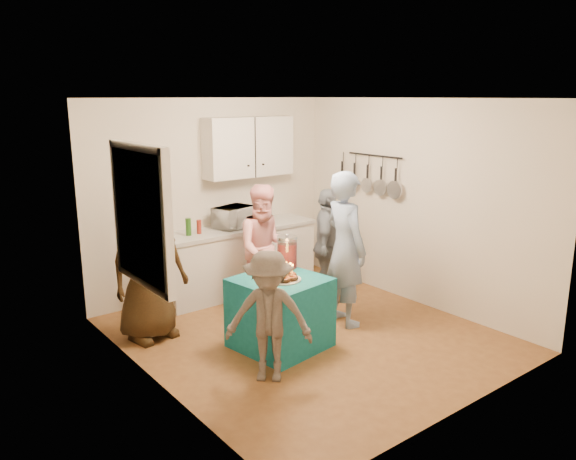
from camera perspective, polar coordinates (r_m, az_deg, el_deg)
floor at (r=6.44m, az=1.95°, el=-10.59°), size 4.00×4.00×0.00m
ceiling at (r=5.88m, az=2.16°, el=13.23°), size 4.00×4.00×0.00m
back_wall at (r=7.63m, az=-7.67°, el=3.37°), size 3.60×3.60×0.00m
left_wall at (r=5.09m, az=-13.67°, el=-2.00°), size 4.00×4.00×0.00m
right_wall at (r=7.29m, az=12.96°, el=2.67°), size 4.00×4.00×0.00m
window_night at (r=5.31m, az=-14.88°, el=1.35°), size 0.04×1.00×1.20m
counter at (r=7.69m, az=-5.04°, el=-3.16°), size 2.20×0.58×0.86m
countertop at (r=7.57m, az=-5.11°, el=0.15°), size 2.24×0.62×0.05m
upper_cabinet at (r=7.69m, az=-4.00°, el=8.42°), size 1.30×0.30×0.80m
pot_rack at (r=7.64m, az=8.62°, el=5.63°), size 0.12×1.00×0.60m
microwave at (r=7.50m, az=-5.55°, el=1.31°), size 0.58×0.47×0.28m
party_table at (r=6.02m, az=-0.80°, el=-8.40°), size 0.96×0.96×0.76m
donut_cake at (r=5.82m, az=-0.51°, el=-4.26°), size 0.38×0.38×0.18m
punch_jar at (r=6.22m, az=-0.11°, el=-2.34°), size 0.22×0.22×0.34m
man_birthday at (r=6.51m, az=5.84°, el=-1.90°), size 0.53×0.72×1.81m
woman_back_left at (r=6.27m, az=-14.09°, el=-2.98°), size 0.94×0.68×1.78m
woman_back_center at (r=6.90m, az=-2.26°, el=-1.91°), size 0.94×0.85×1.59m
woman_back_right at (r=7.24m, az=3.96°, el=-1.60°), size 0.88×0.87×1.49m
child_near_left at (r=5.26m, az=-1.96°, el=-8.79°), size 0.91×0.90×1.26m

